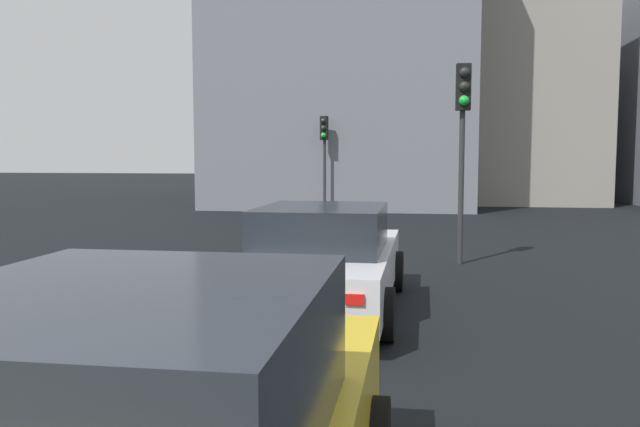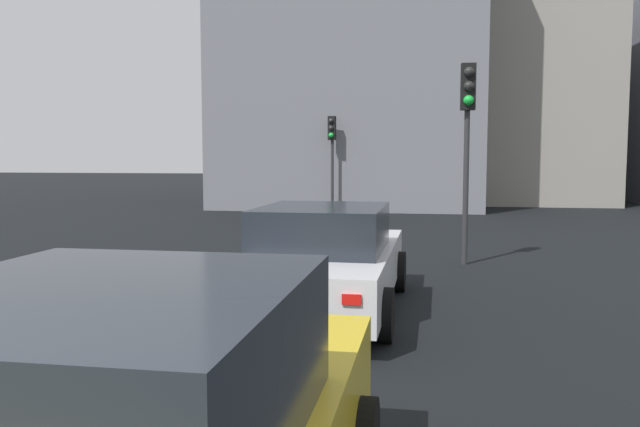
# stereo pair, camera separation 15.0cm
# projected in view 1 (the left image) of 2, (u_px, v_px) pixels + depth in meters

# --- Properties ---
(car_white_lead) EXTENTS (4.68, 2.14, 1.48)m
(car_white_lead) POSITION_uv_depth(u_px,v_px,m) (324.00, 260.00, 8.88)
(car_white_lead) COLOR silver
(car_white_lead) RESTS_ON ground_plane
(traffic_light_near_left) EXTENTS (0.32, 0.29, 3.96)m
(traffic_light_near_left) POSITION_uv_depth(u_px,v_px,m) (463.00, 121.00, 12.53)
(traffic_light_near_left) COLOR #2D2D30
(traffic_light_near_left) RESTS_ON ground_plane
(traffic_light_near_right) EXTENTS (0.33, 0.30, 3.69)m
(traffic_light_near_right) POSITION_uv_depth(u_px,v_px,m) (324.00, 143.00, 24.09)
(traffic_light_near_right) COLOR #2D2D30
(traffic_light_near_right) RESTS_ON ground_plane
(building_facade_center) EXTENTS (9.46, 7.05, 10.69)m
(building_facade_center) POSITION_uv_depth(u_px,v_px,m) (514.00, 93.00, 31.61)
(building_facade_center) COLOR gray
(building_facade_center) RESTS_ON ground_plane
(building_facade_right) EXTENTS (14.69, 11.05, 13.21)m
(building_facade_right) POSITION_uv_depth(u_px,v_px,m) (351.00, 66.00, 31.39)
(building_facade_right) COLOR slate
(building_facade_right) RESTS_ON ground_plane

